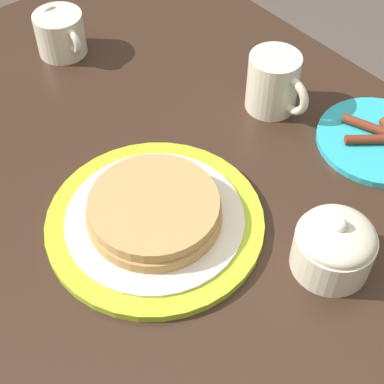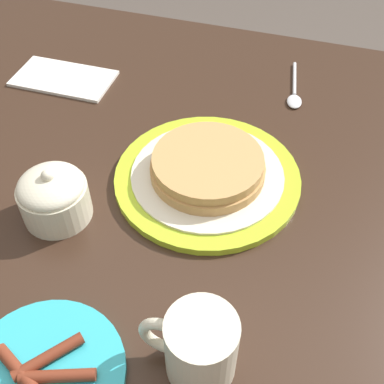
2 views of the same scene
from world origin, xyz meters
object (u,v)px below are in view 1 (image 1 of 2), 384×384
Objects in this scene: coffee_mug at (274,83)px; side_plate_bacon at (379,140)px; sugar_bowl at (334,246)px; creamer_pitcher at (60,32)px; pancake_plate at (153,217)px.

side_plate_bacon is at bearing 22.11° from coffee_mug.
side_plate_bacon is 1.66× the size of coffee_mug.
creamer_pitcher is at bearing -177.88° from sugar_bowl.
creamer_pitcher is at bearing -154.00° from side_plate_bacon.
side_plate_bacon is at bearing 26.00° from creamer_pitcher.
side_plate_bacon is 1.57× the size of creamer_pitcher.
coffee_mug is at bearing 149.15° from sugar_bowl.
creamer_pitcher reaches higher than pancake_plate.
coffee_mug is 0.38m from creamer_pitcher.
sugar_bowl is (0.10, -0.22, 0.03)m from side_plate_bacon.
pancake_plate is 2.91× the size of sugar_bowl.
creamer_pitcher is 1.19× the size of sugar_bowl.
sugar_bowl is at bearing -65.79° from side_plate_bacon.
side_plate_bacon is at bearing 75.87° from pancake_plate.
sugar_bowl is (0.26, -0.15, -0.01)m from coffee_mug.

